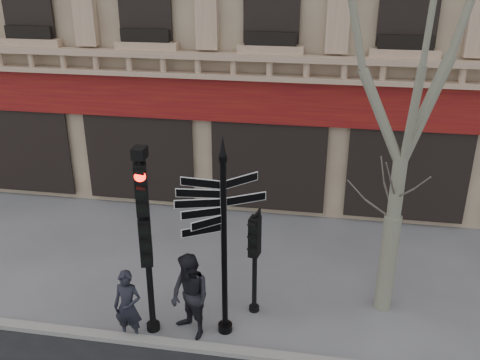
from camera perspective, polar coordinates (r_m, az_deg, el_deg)
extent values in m
plane|color=#57575B|center=(12.47, 0.05, -13.81)|extent=(80.00, 80.00, 0.00)
cube|color=gray|center=(11.37, -1.21, -17.78)|extent=(80.00, 0.25, 0.12)
cube|color=#600913|center=(15.28, 3.19, 8.44)|extent=(28.00, 0.25, 1.30)
cube|color=#987A63|center=(14.83, 3.17, 11.83)|extent=(28.00, 0.35, 0.74)
cylinder|color=black|center=(10.82, -1.70, -7.69)|extent=(0.12, 0.12, 3.92)
cylinder|color=black|center=(11.90, -1.59, -15.42)|extent=(0.30, 0.30, 0.17)
cone|color=black|center=(9.84, -1.86, 3.65)|extent=(0.13, 0.13, 0.39)
cylinder|color=black|center=(11.04, -9.84, -7.63)|extent=(0.13, 0.13, 3.83)
cylinder|color=black|center=(12.08, -9.23, -15.13)|extent=(0.28, 0.28, 0.15)
cube|color=black|center=(10.89, -9.95, -6.28)|extent=(0.54, 0.46, 1.04)
cube|color=black|center=(10.38, -10.38, -0.86)|extent=(0.54, 0.46, 1.04)
sphere|color=#FF0C05|center=(10.27, -10.49, 0.56)|extent=(0.22, 0.22, 0.22)
cube|color=black|center=(10.11, -10.67, 2.85)|extent=(0.33, 0.37, 0.22)
cylinder|color=black|center=(11.82, 1.57, -9.08)|extent=(0.12, 0.12, 2.40)
cylinder|color=black|center=(12.46, 1.52, -13.47)|extent=(0.25, 0.25, 0.13)
cube|color=black|center=(11.43, 1.62, -5.94)|extent=(0.45, 0.36, 0.91)
cylinder|color=gray|center=(12.37, 15.45, -8.56)|extent=(0.38, 0.38, 2.34)
cylinder|color=gray|center=(11.54, 16.40, -0.92)|extent=(0.30, 0.30, 1.49)
imported|color=black|center=(11.48, -11.87, -13.06)|extent=(0.60, 0.40, 1.63)
imported|color=black|center=(11.33, -5.35, -12.28)|extent=(1.18, 1.14, 1.91)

